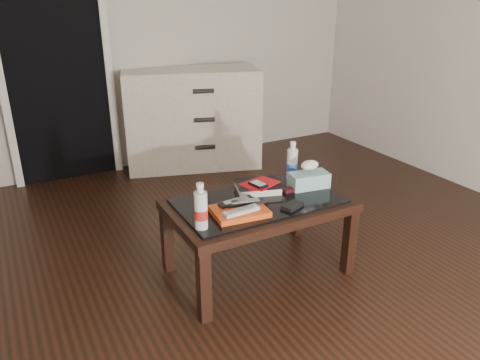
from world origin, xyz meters
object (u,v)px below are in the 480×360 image
object	(u,v)px
coffee_table	(259,210)
water_bottle_right	(292,160)
textbook	(258,187)
tissue_box	(309,180)
water_bottle_left	(201,206)
dresser	(193,119)

from	to	relation	value
coffee_table	water_bottle_right	distance (m)	0.43
textbook	tissue_box	xyz separation A→B (m)	(0.29, -0.10, 0.02)
coffee_table	tissue_box	size ratio (longest dim) A/B	4.35
textbook	water_bottle_left	bearing A→B (deg)	-133.10
textbook	coffee_table	bearing A→B (deg)	-100.57
tissue_box	textbook	bearing A→B (deg)	169.62
dresser	water_bottle_right	world-z (taller)	dresser
textbook	tissue_box	size ratio (longest dim) A/B	1.09
textbook	water_bottle_right	size ratio (longest dim) A/B	1.05
water_bottle_right	textbook	bearing A→B (deg)	-167.35
dresser	water_bottle_right	distance (m)	1.68
water_bottle_left	water_bottle_right	bearing A→B (deg)	23.50
dresser	textbook	size ratio (longest dim) A/B	5.18
water_bottle_left	tissue_box	xyz separation A→B (m)	(0.77, 0.17, -0.07)
textbook	water_bottle_left	world-z (taller)	water_bottle_left
coffee_table	dresser	bearing A→B (deg)	78.28
coffee_table	textbook	distance (m)	0.16
water_bottle_right	tissue_box	distance (m)	0.18
coffee_table	dresser	world-z (taller)	dresser
water_bottle_left	water_bottle_right	world-z (taller)	same
tissue_box	water_bottle_left	bearing A→B (deg)	-159.02
tissue_box	coffee_table	bearing A→B (deg)	-168.18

